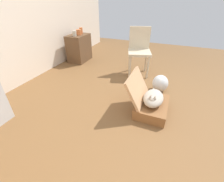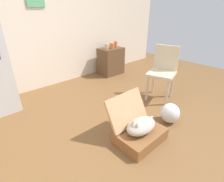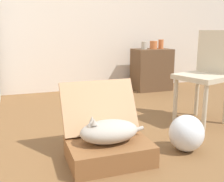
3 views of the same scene
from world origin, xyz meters
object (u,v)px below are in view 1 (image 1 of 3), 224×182
side_table (79,48)px  chair (139,49)px  suitcase_base (152,107)px  vase_tall (74,33)px  plastic_bag_white (160,83)px  vase_short (81,31)px  vase_round (79,32)px  cat (153,98)px

side_table → chair: bearing=-96.8°
suitcase_base → vase_tall: vase_tall is taller
side_table → suitcase_base: bearing=-123.9°
plastic_bag_white → vase_short: (0.94, 2.17, 0.59)m
side_table → vase_round: size_ratio=5.19×
plastic_bag_white → vase_short: size_ratio=2.04×
vase_round → suitcase_base: bearing=-124.5°
suitcase_base → chair: bearing=23.2°
plastic_bag_white → vase_round: (0.79, 2.14, 0.58)m
side_table → vase_round: vase_round is taller
plastic_bag_white → vase_short: bearing=66.5°
vase_short → cat: bearing=-126.8°
plastic_bag_white → vase_tall: (0.65, 2.17, 0.57)m
vase_tall → vase_round: size_ratio=0.94×
cat → plastic_bag_white: bearing=-2.4°
cat → vase_tall: size_ratio=4.31×
suitcase_base → vase_tall: 2.59m
chair → suitcase_base: bearing=-84.5°
vase_tall → vase_short: vase_short is taller
vase_round → chair: bearing=-97.0°
vase_round → plastic_bag_white: bearing=-110.4°
vase_tall → vase_short: size_ratio=0.82×
vase_tall → vase_round: (0.15, -0.03, 0.00)m
suitcase_base → side_table: side_table is taller
plastic_bag_white → vase_round: bearing=69.6°
vase_short → side_table: bearing=174.3°
cat → chair: size_ratio=0.54×
vase_tall → chair: 1.62m
suitcase_base → plastic_bag_white: (0.66, -0.03, 0.07)m
chair → vase_short: bearing=150.4°
vase_short → plastic_bag_white: bearing=-113.5°
suitcase_base → side_table: bearing=56.1°
plastic_bag_white → chair: chair is taller
plastic_bag_white → suitcase_base: bearing=177.6°
suitcase_base → vase_round: size_ratio=4.80×
chair → vase_round: bearing=155.4°
vase_short → chair: size_ratio=0.15×
vase_round → vase_short: bearing=10.8°
suitcase_base → cat: size_ratio=1.18×
vase_round → side_table: bearing=90.0°
cat → vase_short: (1.60, 2.14, 0.50)m
plastic_bag_white → chair: (0.60, 0.57, 0.39)m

